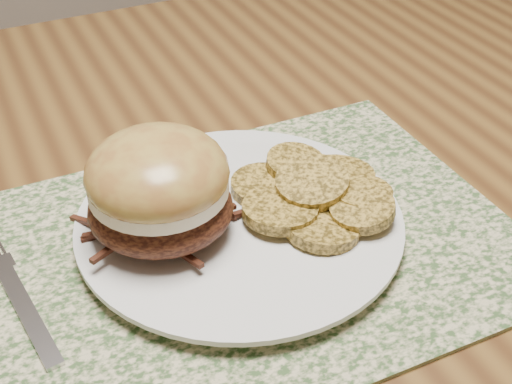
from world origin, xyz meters
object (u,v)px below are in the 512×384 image
pork_sandwich (159,188)px  fork (18,295)px  dinner_plate (240,224)px  dining_table (227,248)px

pork_sandwich → fork: (-0.12, -0.01, -0.06)m
fork → pork_sandwich: bearing=-3.8°
dinner_plate → pork_sandwich: 0.08m
dinner_plate → fork: bearing=179.5°
dining_table → pork_sandwich: pork_sandwich is taller
dinner_plate → pork_sandwich: bearing=171.2°
pork_sandwich → fork: bearing=-151.6°
dining_table → pork_sandwich: (-0.08, -0.06, 0.14)m
dining_table → fork: fork is taller
fork → dinner_plate: bearing=-8.2°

